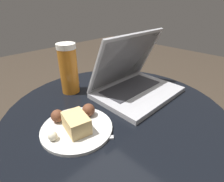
% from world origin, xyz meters
% --- Properties ---
extents(table, '(0.73, 0.73, 0.54)m').
position_xyz_m(table, '(0.00, 0.00, 0.41)').
color(table, '#515156').
rests_on(table, ground_plane).
extents(laptop, '(0.32, 0.24, 0.23)m').
position_xyz_m(laptop, '(0.13, 0.03, 0.58)').
color(laptop, '#B2B2B7').
rests_on(laptop, table).
extents(beer_glass, '(0.07, 0.07, 0.19)m').
position_xyz_m(beer_glass, '(-0.04, 0.22, 0.63)').
color(beer_glass, '#C6701E').
rests_on(beer_glass, table).
extents(snack_plate, '(0.20, 0.20, 0.06)m').
position_xyz_m(snack_plate, '(-0.16, 0.01, 0.55)').
color(snack_plate, silver).
rests_on(snack_plate, table).
extents(fork, '(0.14, 0.13, 0.00)m').
position_xyz_m(fork, '(-0.18, -0.03, 0.54)').
color(fork, silver).
rests_on(fork, table).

